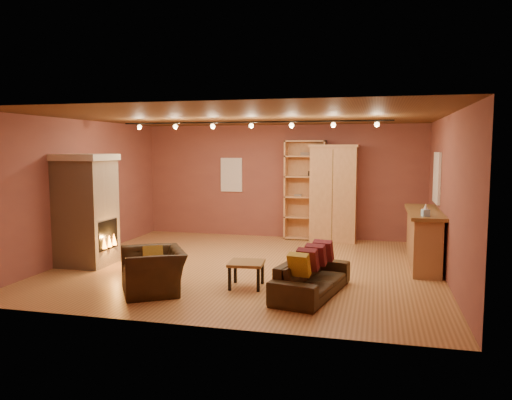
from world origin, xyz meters
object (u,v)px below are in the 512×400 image
(bookcase, at_px, (305,189))
(loveseat, at_px, (312,271))
(armoire, at_px, (333,193))
(fireplace, at_px, (86,210))
(coffee_table, at_px, (246,265))
(bar_counter, at_px, (423,238))
(armchair, at_px, (153,263))

(bookcase, relative_size, loveseat, 1.28)
(bookcase, height_order, armoire, bookcase)
(fireplace, height_order, coffee_table, fireplace)
(bookcase, xyz_separation_m, coffee_table, (-0.30, -4.51, -0.87))
(bar_counter, height_order, coffee_table, bar_counter)
(loveseat, height_order, coffee_table, loveseat)
(fireplace, height_order, armchair, fireplace)
(fireplace, xyz_separation_m, bookcase, (3.66, 3.72, 0.17))
(fireplace, height_order, bookcase, bookcase)
(fireplace, distance_m, bar_counter, 6.42)
(armoire, bearing_deg, bar_counter, -48.91)
(bar_counter, xyz_separation_m, armchair, (-4.21, -2.80, -0.09))
(armchair, distance_m, coffee_table, 1.47)
(loveseat, bearing_deg, bookcase, 21.54)
(loveseat, bearing_deg, armoire, 13.04)
(armoire, relative_size, bar_counter, 1.04)
(fireplace, distance_m, coffee_table, 3.52)
(fireplace, xyz_separation_m, armoire, (4.36, 3.56, 0.10))
(armchair, bearing_deg, bookcase, 130.02)
(armoire, height_order, loveseat, armoire)
(bar_counter, height_order, loveseat, bar_counter)
(armchair, bearing_deg, loveseat, 68.56)
(armoire, height_order, armchair, armoire)
(bar_counter, height_order, armchair, bar_counter)
(armchair, bearing_deg, fireplace, -156.95)
(fireplace, distance_m, armchair, 2.54)
(fireplace, height_order, bar_counter, fireplace)
(armchair, relative_size, coffee_table, 2.09)
(armoire, bearing_deg, fireplace, -140.79)
(fireplace, relative_size, loveseat, 1.12)
(bar_counter, relative_size, loveseat, 1.18)
(bar_counter, bearing_deg, fireplace, -167.38)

